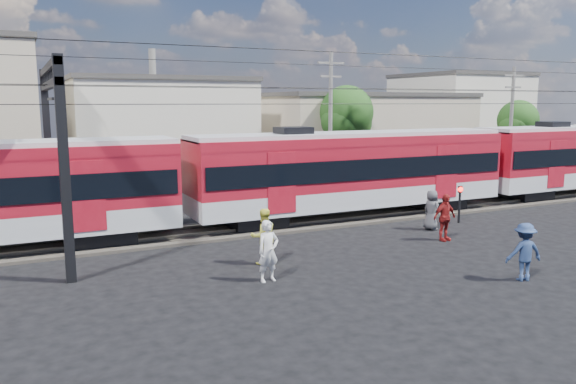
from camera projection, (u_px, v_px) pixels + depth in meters
The scene contains 20 objects.
ground at pixel (398, 270), 18.83m from camera, with size 120.00×120.00×0.00m, color black.
track_bed at pixel (293, 223), 25.93m from camera, with size 70.00×3.40×0.12m, color #2D2823.
rail_near at pixel (300, 224), 25.25m from camera, with size 70.00×0.12×0.12m, color #59544C.
rail_far at pixel (286, 217), 26.58m from camera, with size 70.00×0.12×0.12m, color #59544C.
commuter_train at pixel (357, 169), 27.04m from camera, with size 50.30×3.08×4.17m.
catenary at pixel (90, 114), 21.41m from camera, with size 70.00×9.30×7.52m.
building_midwest at pixel (155, 129), 41.39m from camera, with size 12.24×12.24×7.30m.
building_mideast at pixel (360, 132), 45.68m from camera, with size 16.32×10.20×6.30m.
building_east at pixel (458, 117), 55.10m from camera, with size 10.20×10.20×8.30m.
utility_pole_mid at pixel (330, 120), 34.03m from camera, with size 1.80×0.24×8.50m.
utility_pole_east at pixel (511, 121), 39.20m from camera, with size 1.80×0.24×8.00m.
tree_near at pixel (348, 116), 38.12m from camera, with size 3.82×3.64×6.72m.
tree_far at pixel (519, 123), 43.79m from camera, with size 3.36×3.12×5.76m.
pedestrian_a at pixel (268, 251), 17.53m from camera, with size 0.71×0.47×1.96m, color silver.
pedestrian_b at pixel (263, 236), 19.46m from camera, with size 0.95×0.74×1.96m, color #DBDA44.
pedestrian_c at pixel (524, 252), 17.64m from camera, with size 1.20×0.69×1.85m, color navy.
pedestrian_d at pixel (445, 217), 22.73m from camera, with size 1.12×0.47×1.92m, color maroon.
pedestrian_e at pixel (432, 210), 24.68m from camera, with size 0.87×0.57×1.78m, color #444549.
car_silver at pixel (514, 172), 39.75m from camera, with size 1.63×4.06×1.38m, color #A8ABAF.
crossing_signal at pixel (460, 197), 26.04m from camera, with size 0.25×0.25×1.74m.
Camera 1 is at (-11.26, -14.75, 5.58)m, focal length 35.00 mm.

